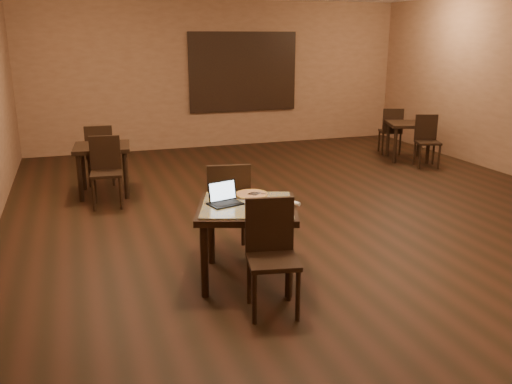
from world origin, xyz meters
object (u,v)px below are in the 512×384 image
object	(u,v)px
other_table_a	(408,129)
other_table_a_chair_far	(391,128)
tiled_table	(247,214)
pizza_pan	(251,196)
laptop	(224,198)
other_table_b_chair_near	(106,167)
other_table_b	(102,154)
other_table_b_chair_far	(100,151)
other_table_a_chair_near	(427,138)
chair_main_near	(271,249)
chair_main_far	(228,204)

from	to	relation	value
other_table_a	other_table_a_chair_far	size ratio (longest dim) A/B	1.05
tiled_table	pizza_pan	xyz separation A→B (m)	(0.12, 0.24, 0.11)
laptop	pizza_pan	xyz separation A→B (m)	(0.32, 0.14, -0.05)
other_table_a_chair_far	other_table_b_chair_near	bearing A→B (deg)	36.18
other_table_b	other_table_b_chair_near	distance (m)	0.57
pizza_pan	other_table_b	xyz separation A→B (m)	(-1.24, 3.25, -0.15)
pizza_pan	other_table_b_chair_far	xyz separation A→B (m)	(-1.25, 3.81, -0.22)
pizza_pan	other_table_a_chair_near	xyz separation A→B (m)	(4.41, 3.27, -0.25)
tiled_table	other_table_a_chair_far	bearing A→B (deg)	64.51
other_table_a	other_table_a_chair_far	world-z (taller)	other_table_a_chair_far
chair_main_near	other_table_a	world-z (taller)	chair_main_near
tiled_table	other_table_a_chair_far	world-z (taller)	other_table_a_chair_far
chair_main_near	chair_main_far	xyz separation A→B (m)	(-0.03, 1.23, 0.03)
chair_main_near	pizza_pan	size ratio (longest dim) A/B	2.69
tiled_table	other_table_b_chair_far	distance (m)	4.20
chair_main_far	other_table_a	world-z (taller)	chair_main_far
tiled_table	pizza_pan	world-z (taller)	pizza_pan
pizza_pan	other_table_b	world-z (taller)	pizza_pan
tiled_table	other_table_a_chair_near	bearing A→B (deg)	56.54
chair_main_far	other_table_a_chair_far	xyz separation A→B (m)	(4.49, 3.99, -0.06)
tiled_table	other_table_b_chair_near	world-z (taller)	other_table_b_chair_near
other_table_b_chair_far	other_table_b	bearing A→B (deg)	96.22
other_table_a_chair_far	other_table_b_chair_far	xyz separation A→B (m)	(-5.60, -0.55, 0.02)
pizza_pan	chair_main_near	bearing A→B (deg)	-96.93
other_table_a_chair_far	other_table_b	distance (m)	5.71
other_table_a_chair_near	other_table_b	distance (m)	5.65
pizza_pan	laptop	bearing A→B (deg)	-155.95
tiled_table	other_table_a	world-z (taller)	tiled_table
other_table_a_chair_far	other_table_b_chair_near	size ratio (longest dim) A/B	0.96
laptop	other_table_b	size ratio (longest dim) A/B	0.39
laptop	other_table_a	world-z (taller)	laptop
chair_main_near	pizza_pan	xyz separation A→B (m)	(0.10, 0.86, 0.22)
pizza_pan	other_table_a_chair_near	world-z (taller)	other_table_a_chair_near
chair_main_far	laptop	xyz separation A→B (m)	(-0.18, -0.51, 0.23)
tiled_table	other_table_b_chair_far	xyz separation A→B (m)	(-1.13, 4.05, -0.12)
other_table_b_chair_near	other_table_b	bearing A→B (deg)	96.22
pizza_pan	other_table_a	world-z (taller)	pizza_pan
chair_main_near	chair_main_far	world-z (taller)	chair_main_far
pizza_pan	other_table_a	xyz separation A→B (m)	(4.38, 3.82, -0.17)
pizza_pan	other_table_a_chair_near	distance (m)	5.50
other_table_a	other_table_b	xyz separation A→B (m)	(-5.62, -0.57, 0.02)
other_table_a_chair_far	other_table_b_chair_near	world-z (taller)	other_table_b_chair_near
other_table_b	other_table_b_chair_far	bearing A→B (deg)	96.22
chair_main_near	other_table_b	world-z (taller)	chair_main_near
pizza_pan	tiled_table	bearing A→B (deg)	-116.57
other_table_a_chair_far	chair_main_near	bearing A→B (deg)	68.99
pizza_pan	other_table_b_chair_near	bearing A→B (deg)	114.70
chair_main_near	other_table_a	size ratio (longest dim) A/B	1.00
tiled_table	other_table_b	world-z (taller)	tiled_table
other_table_b_chair_near	other_table_a_chair_far	bearing A→B (deg)	22.08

